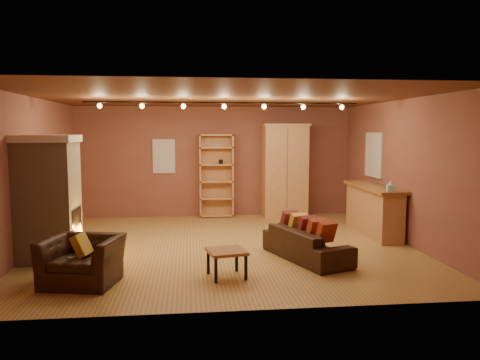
{
  "coord_description": "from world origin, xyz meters",
  "views": [
    {
      "loc": [
        -0.69,
        -8.72,
        2.19
      ],
      "look_at": [
        0.3,
        0.2,
        1.24
      ],
      "focal_mm": 35.0,
      "sensor_mm": 36.0,
      "label": 1
    }
  ],
  "objects": [
    {
      "name": "track_rail",
      "position": [
        0.0,
        0.2,
        2.68
      ],
      "size": [
        5.2,
        0.09,
        0.13
      ],
      "color": "black",
      "rests_on": "ceiling"
    },
    {
      "name": "right_window",
      "position": [
        3.47,
        1.4,
        1.65
      ],
      "size": [
        0.05,
        0.9,
        1.0
      ],
      "primitive_type": "cube",
      "color": "beige",
      "rests_on": "right_wall"
    },
    {
      "name": "ceiling",
      "position": [
        0.0,
        0.0,
        2.8
      ],
      "size": [
        7.0,
        7.0,
        0.0
      ],
      "primitive_type": "plane",
      "rotation": [
        3.14,
        0.0,
        0.0
      ],
      "color": "brown",
      "rests_on": "back_wall"
    },
    {
      "name": "armchair",
      "position": [
        -2.22,
        -1.97,
        0.46
      ],
      "size": [
        1.16,
        0.88,
        0.91
      ],
      "rotation": [
        0.0,
        0.0,
        -0.21
      ],
      "color": "black",
      "rests_on": "floor"
    },
    {
      "name": "left_wall",
      "position": [
        -3.5,
        0.0,
        1.4
      ],
      "size": [
        0.02,
        6.5,
        2.8
      ],
      "primitive_type": "cube",
      "color": "brown",
      "rests_on": "floor"
    },
    {
      "name": "bookcase",
      "position": [
        0.02,
        3.14,
        1.07
      ],
      "size": [
        0.86,
        0.33,
        2.1
      ],
      "color": "tan",
      "rests_on": "floor"
    },
    {
      "name": "armoire",
      "position": [
        1.76,
        2.95,
        1.19
      ],
      "size": [
        1.16,
        0.66,
        2.37
      ],
      "color": "tan",
      "rests_on": "floor"
    },
    {
      "name": "back_window",
      "position": [
        -1.3,
        3.23,
        1.55
      ],
      "size": [
        0.56,
        0.04,
        0.86
      ],
      "primitive_type": "cube",
      "color": "beige",
      "rests_on": "back_wall"
    },
    {
      "name": "back_wall",
      "position": [
        0.0,
        3.25,
        1.4
      ],
      "size": [
        7.0,
        0.02,
        2.8
      ],
      "primitive_type": "cube",
      "color": "brown",
      "rests_on": "floor"
    },
    {
      "name": "fireplace",
      "position": [
        -3.04,
        -0.6,
        1.06
      ],
      "size": [
        1.01,
        0.98,
        2.12
      ],
      "color": "tan",
      "rests_on": "floor"
    },
    {
      "name": "right_wall",
      "position": [
        3.5,
        0.0,
        1.4
      ],
      "size": [
        0.02,
        6.5,
        2.8
      ],
      "primitive_type": "cube",
      "color": "brown",
      "rests_on": "floor"
    },
    {
      "name": "coffee_table",
      "position": [
        -0.13,
        -1.9,
        0.35
      ],
      "size": [
        0.65,
        0.65,
        0.41
      ],
      "rotation": [
        0.0,
        0.0,
        0.2
      ],
      "color": "#956136",
      "rests_on": "floor"
    },
    {
      "name": "tissue_box",
      "position": [
        3.15,
        -0.23,
        1.13
      ],
      "size": [
        0.15,
        0.15,
        0.23
      ],
      "rotation": [
        0.0,
        0.0,
        -0.21
      ],
      "color": "#91CFE8",
      "rests_on": "bar_counter"
    },
    {
      "name": "bar_counter",
      "position": [
        3.2,
        0.69,
        0.53
      ],
      "size": [
        0.58,
        2.16,
        1.04
      ],
      "color": "tan",
      "rests_on": "floor"
    },
    {
      "name": "loveseat",
      "position": [
        1.31,
        -1.06,
        0.37
      ],
      "size": [
        1.12,
        1.9,
        0.76
      ],
      "rotation": [
        0.0,
        0.0,
        1.92
      ],
      "color": "black",
      "rests_on": "floor"
    },
    {
      "name": "floor",
      "position": [
        0.0,
        0.0,
        0.0
      ],
      "size": [
        7.0,
        7.0,
        0.0
      ],
      "primitive_type": "plane",
      "color": "olive",
      "rests_on": "ground"
    }
  ]
}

